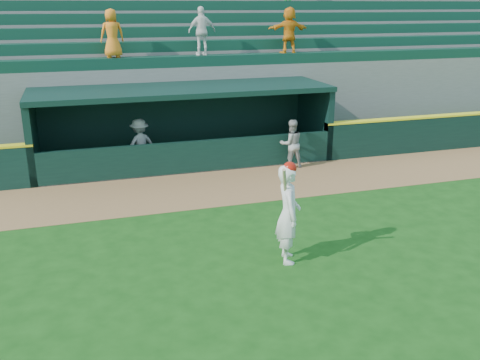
# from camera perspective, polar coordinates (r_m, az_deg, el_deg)

# --- Properties ---
(ground) EXTENTS (120.00, 120.00, 0.00)m
(ground) POSITION_cam_1_polar(r_m,az_deg,el_deg) (10.76, 2.57, -9.16)
(ground) COLOR #154310
(ground) RESTS_ON ground
(warning_track) EXTENTS (40.00, 3.00, 0.01)m
(warning_track) POSITION_cam_1_polar(r_m,az_deg,el_deg) (15.09, -3.74, -0.92)
(warning_track) COLOR olive
(warning_track) RESTS_ON ground
(dugout_player_front) EXTENTS (0.77, 0.61, 1.54)m
(dugout_player_front) POSITION_cam_1_polar(r_m,az_deg,el_deg) (16.92, 5.48, 3.87)
(dugout_player_front) COLOR #9C9B97
(dugout_player_front) RESTS_ON ground
(dugout_player_inside) EXTENTS (1.17, 0.91, 1.60)m
(dugout_player_inside) POSITION_cam_1_polar(r_m,az_deg,el_deg) (16.94, -10.62, 3.76)
(dugout_player_inside) COLOR #A0A09B
(dugout_player_inside) RESTS_ON ground
(dugout) EXTENTS (9.40, 2.80, 2.46)m
(dugout) POSITION_cam_1_polar(r_m,az_deg,el_deg) (17.66, -6.25, 6.41)
(dugout) COLOR slate
(dugout) RESTS_ON ground
(stands) EXTENTS (34.50, 6.25, 7.41)m
(stands) POSITION_cam_1_polar(r_m,az_deg,el_deg) (21.93, -8.81, 11.35)
(stands) COLOR slate
(stands) RESTS_ON ground
(batter_at_plate) EXTENTS (0.64, 0.86, 2.10)m
(batter_at_plate) POSITION_cam_1_polar(r_m,az_deg,el_deg) (10.61, 5.18, -3.47)
(batter_at_plate) COLOR white
(batter_at_plate) RESTS_ON ground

